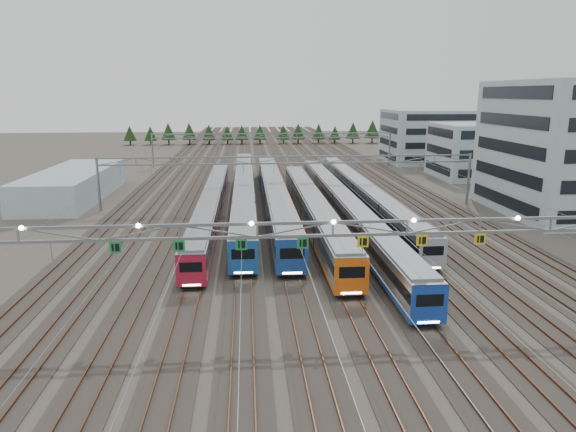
{
  "coord_description": "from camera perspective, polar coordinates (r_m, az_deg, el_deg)",
  "views": [
    {
      "loc": [
        -6.24,
        -36.13,
        17.05
      ],
      "look_at": [
        -1.71,
        20.06,
        3.5
      ],
      "focal_mm": 32.0,
      "sensor_mm": 36.0,
      "label": 1
    }
  ],
  "objects": [
    {
      "name": "gantry_far",
      "position": [
        121.76,
        -1.67,
        8.49
      ],
      "size": [
        56.36,
        0.36,
        8.0
      ],
      "color": "gray",
      "rests_on": "ground"
    },
    {
      "name": "train_f",
      "position": [
        79.59,
        8.18,
        2.51
      ],
      "size": [
        2.77,
        61.99,
        3.6
      ],
      "color": "black",
      "rests_on": "ground"
    },
    {
      "name": "west_shed",
      "position": [
        92.34,
        -22.73,
        3.27
      ],
      "size": [
        10.0,
        30.0,
        4.6
      ],
      "primitive_type": "cube",
      "color": "#9FB7BE",
      "rests_on": "ground"
    },
    {
      "name": "train_a",
      "position": [
        72.89,
        -8.45,
        1.44
      ],
      "size": [
        2.67,
        57.28,
        3.47
      ],
      "color": "black",
      "rests_on": "ground"
    },
    {
      "name": "train_c",
      "position": [
        77.63,
        -1.58,
        2.53
      ],
      "size": [
        3.08,
        62.91,
        4.01
      ],
      "color": "black",
      "rests_on": "ground"
    },
    {
      "name": "train_e",
      "position": [
        70.81,
        6.07,
        1.21
      ],
      "size": [
        2.78,
        68.87,
        3.61
      ],
      "color": "black",
      "rests_on": "ground"
    },
    {
      "name": "train_b",
      "position": [
        80.91,
        -4.89,
        2.86
      ],
      "size": [
        2.93,
        68.67,
        3.81
      ],
      "color": "black",
      "rests_on": "ground"
    },
    {
      "name": "gantry_mid",
      "position": [
        77.13,
        0.08,
        5.57
      ],
      "size": [
        56.36,
        0.36,
        8.0
      ],
      "color": "gray",
      "rests_on": "ground"
    },
    {
      "name": "depot_bldg_south",
      "position": [
        83.68,
        28.77,
        6.62
      ],
      "size": [
        18.0,
        22.0,
        18.79
      ],
      "primitive_type": "cube",
      "color": "#9FB7BE",
      "rests_on": "ground"
    },
    {
      "name": "train_d",
      "position": [
        68.07,
        2.67,
        0.88
      ],
      "size": [
        2.95,
        52.88,
        3.85
      ],
      "color": "black",
      "rests_on": "ground"
    },
    {
      "name": "treeline",
      "position": [
        177.35,
        -1.87,
        9.37
      ],
      "size": [
        100.1,
        5.6,
        7.02
      ],
      "color": "#332114",
      "rests_on": "ground"
    },
    {
      "name": "track_bed",
      "position": [
        137.16,
        -1.98,
        6.99
      ],
      "size": [
        54.0,
        260.0,
        5.42
      ],
      "color": "#2D2823",
      "rests_on": "ground"
    },
    {
      "name": "ground",
      "position": [
        40.43,
        4.81,
        -11.47
      ],
      "size": [
        400.0,
        400.0,
        0.0
      ],
      "primitive_type": "plane",
      "color": "#47423A",
      "rests_on": "ground"
    },
    {
      "name": "gantry_near",
      "position": [
        37.87,
        4.97,
        -1.79
      ],
      "size": [
        56.36,
        0.61,
        8.08
      ],
      "color": "gray",
      "rests_on": "ground"
    },
    {
      "name": "depot_bldg_mid",
      "position": [
        112.76,
        19.74,
        6.84
      ],
      "size": [
        14.0,
        16.0,
        10.95
      ],
      "primitive_type": "cube",
      "color": "#9FB7BE",
      "rests_on": "ground"
    },
    {
      "name": "depot_bldg_north",
      "position": [
        135.04,
        15.63,
        8.55
      ],
      "size": [
        22.0,
        18.0,
        13.02
      ],
      "primitive_type": "cube",
      "color": "#9FB7BE",
      "rests_on": "ground"
    }
  ]
}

